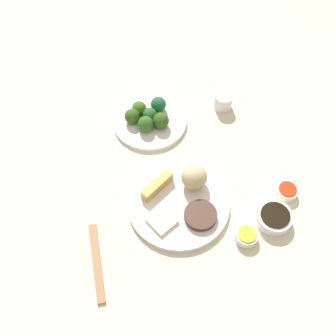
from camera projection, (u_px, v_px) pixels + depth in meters
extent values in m
cube|color=beige|center=(173.00, 196.00, 1.13)|extent=(2.20, 2.20, 0.02)
cylinder|color=white|center=(178.00, 204.00, 1.10)|extent=(0.28, 0.28, 0.02)
sphere|color=#CDB684|center=(194.00, 177.00, 1.09)|extent=(0.07, 0.07, 0.07)
cube|color=tan|center=(157.00, 185.00, 1.10)|extent=(0.07, 0.10, 0.03)
cube|color=beige|center=(162.00, 221.00, 1.05)|extent=(0.08, 0.08, 0.01)
cylinder|color=#482D22|center=(200.00, 215.00, 1.06)|extent=(0.09, 0.09, 0.02)
cylinder|color=white|center=(150.00, 121.00, 1.26)|extent=(0.23, 0.23, 0.01)
sphere|color=#335B1A|center=(132.00, 116.00, 1.23)|extent=(0.05, 0.05, 0.05)
sphere|color=#286229|center=(150.00, 115.00, 1.24)|extent=(0.04, 0.04, 0.04)
sphere|color=#2F571A|center=(161.00, 121.00, 1.22)|extent=(0.05, 0.05, 0.05)
sphere|color=#215E36|center=(158.00, 104.00, 1.26)|extent=(0.05, 0.05, 0.05)
sphere|color=#305F1F|center=(146.00, 124.00, 1.21)|extent=(0.05, 0.05, 0.05)
sphere|color=#3C691E|center=(139.00, 108.00, 1.25)|extent=(0.04, 0.04, 0.04)
cylinder|color=white|center=(274.00, 218.00, 1.06)|extent=(0.09, 0.09, 0.03)
cylinder|color=black|center=(275.00, 215.00, 1.05)|extent=(0.08, 0.08, 0.00)
cylinder|color=white|center=(246.00, 236.00, 1.04)|extent=(0.06, 0.06, 0.03)
cylinder|color=yellow|center=(247.00, 234.00, 1.03)|extent=(0.05, 0.05, 0.00)
cylinder|color=white|center=(286.00, 192.00, 1.11)|extent=(0.06, 0.06, 0.03)
cylinder|color=red|center=(288.00, 189.00, 1.10)|extent=(0.05, 0.05, 0.00)
cylinder|color=white|center=(223.00, 101.00, 1.28)|extent=(0.06, 0.06, 0.05)
cube|color=#A1724D|center=(97.00, 262.00, 1.01)|extent=(0.21, 0.06, 0.01)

